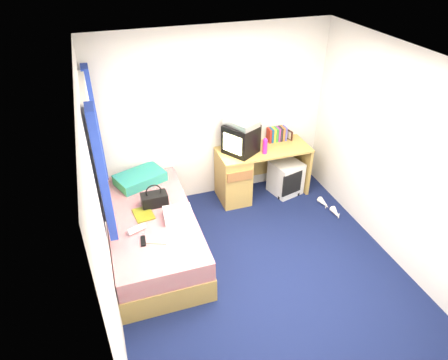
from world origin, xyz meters
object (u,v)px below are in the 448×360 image
object	(u,v)px
aerosol_can	(256,144)
vcr	(241,123)
magazine	(143,214)
towel	(178,215)
white_heels	(330,208)
desk	(244,172)
pink_water_bottle	(265,147)
picture_frame	(289,135)
remote_control	(143,241)
colour_swatch_fan	(157,242)
crt_tv	(241,139)
bed	(153,233)
water_bottle	(136,229)
pillow	(140,178)
handbag	(154,199)
storage_cube	(286,177)

from	to	relation	value
aerosol_can	vcr	bearing A→B (deg)	-175.99
magazine	towel	bearing A→B (deg)	-27.47
aerosol_can	white_heels	world-z (taller)	aerosol_can
desk	towel	world-z (taller)	desk
pink_water_bottle	magazine	size ratio (longest dim) A/B	0.73
desk	picture_frame	bearing A→B (deg)	10.58
desk	remote_control	world-z (taller)	desk
colour_swatch_fan	remote_control	size ratio (longest dim) A/B	1.38
white_heels	crt_tv	bearing A→B (deg)	146.48
vcr	pink_water_bottle	world-z (taller)	vcr
colour_swatch_fan	bed	bearing A→B (deg)	88.50
magazine	remote_control	xyz separation A→B (m)	(-0.08, -0.47, 0.00)
crt_tv	towel	xyz separation A→B (m)	(-1.09, -0.90, -0.36)
bed	pink_water_bottle	xyz separation A→B (m)	(1.69, 0.60, 0.58)
picture_frame	water_bottle	world-z (taller)	picture_frame
pillow	picture_frame	size ratio (longest dim) A/B	4.33
bed	crt_tv	size ratio (longest dim) A/B	3.74
aerosol_can	magazine	size ratio (longest dim) A/B	0.57
magazine	bed	bearing A→B (deg)	-24.54
bed	crt_tv	xyz separation A→B (m)	(1.39, 0.74, 0.68)
bed	picture_frame	world-z (taller)	picture_frame
aerosol_can	handbag	size ratio (longest dim) A/B	0.51
desk	pink_water_bottle	xyz separation A→B (m)	(0.23, -0.13, 0.45)
crt_tv	towel	distance (m)	1.46
colour_swatch_fan	white_heels	world-z (taller)	colour_swatch_fan
desk	handbag	xyz separation A→B (m)	(-1.37, -0.55, 0.22)
vcr	crt_tv	bearing A→B (deg)	-84.40
storage_cube	white_heels	world-z (taller)	storage_cube
vcr	colour_swatch_fan	size ratio (longest dim) A/B	1.88
bed	towel	world-z (taller)	towel
aerosol_can	towel	world-z (taller)	aerosol_can
pillow	magazine	xyz separation A→B (m)	(-0.07, -0.70, -0.06)
towel	pillow	bearing A→B (deg)	108.45
handbag	storage_cube	bearing A→B (deg)	11.96
pillow	desk	bearing A→B (deg)	0.05
desk	water_bottle	bearing A→B (deg)	-149.17
remote_control	water_bottle	bearing A→B (deg)	107.96
handbag	colour_swatch_fan	size ratio (longest dim) A/B	1.42
crt_tv	remote_control	world-z (taller)	crt_tv
desk	aerosol_can	world-z (taller)	aerosol_can
pink_water_bottle	vcr	bearing A→B (deg)	155.10
aerosol_can	magazine	xyz separation A→B (m)	(-1.70, -0.72, -0.28)
vcr	handbag	xyz separation A→B (m)	(-1.30, -0.56, -0.56)
crt_tv	remote_control	size ratio (longest dim) A/B	3.35
bed	remote_control	size ratio (longest dim) A/B	12.50
pillow	white_heels	world-z (taller)	pillow
picture_frame	magazine	world-z (taller)	picture_frame
water_bottle	remote_control	bearing A→B (deg)	-77.49
crt_tv	handbag	size ratio (longest dim) A/B	1.71
vcr	colour_swatch_fan	bearing A→B (deg)	-75.91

